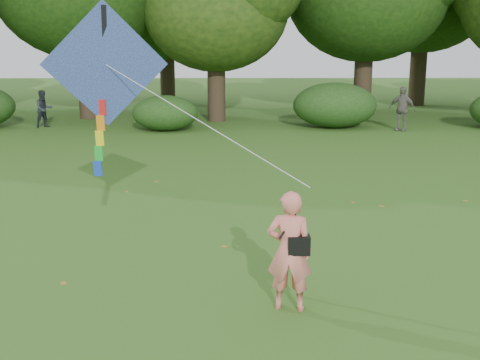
{
  "coord_description": "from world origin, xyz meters",
  "views": [
    {
      "loc": [
        -1.22,
        -7.2,
        3.68
      ],
      "look_at": [
        -1.12,
        2.0,
        1.5
      ],
      "focal_mm": 45.0,
      "sensor_mm": 36.0,
      "label": 1
    }
  ],
  "objects_px": {
    "bystander_left": "(44,109)",
    "man_kite_flyer": "(290,251)",
    "bystander_right": "(402,109)",
    "flying_kite": "(105,68)"
  },
  "relations": [
    {
      "from": "bystander_left",
      "to": "man_kite_flyer",
      "type": "bearing_deg",
      "value": -102.7
    },
    {
      "from": "bystander_left",
      "to": "bystander_right",
      "type": "bearing_deg",
      "value": -43.32
    },
    {
      "from": "bystander_right",
      "to": "flying_kite",
      "type": "height_order",
      "value": "flying_kite"
    },
    {
      "from": "bystander_left",
      "to": "flying_kite",
      "type": "distance_m",
      "value": 16.5
    },
    {
      "from": "man_kite_flyer",
      "to": "bystander_left",
      "type": "height_order",
      "value": "man_kite_flyer"
    },
    {
      "from": "man_kite_flyer",
      "to": "bystander_right",
      "type": "height_order",
      "value": "bystander_right"
    },
    {
      "from": "man_kite_flyer",
      "to": "flying_kite",
      "type": "height_order",
      "value": "flying_kite"
    },
    {
      "from": "bystander_right",
      "to": "bystander_left",
      "type": "bearing_deg",
      "value": -153.06
    },
    {
      "from": "bystander_left",
      "to": "bystander_right",
      "type": "relative_size",
      "value": 0.86
    },
    {
      "from": "flying_kite",
      "to": "man_kite_flyer",
      "type": "bearing_deg",
      "value": -38.46
    }
  ]
}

